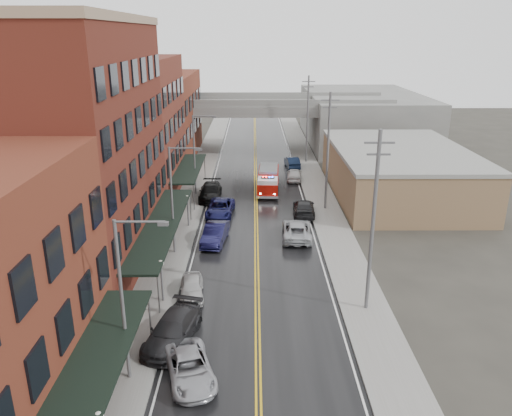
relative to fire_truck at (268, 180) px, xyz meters
name	(u,v)px	position (x,y,z in m)	size (l,w,h in m)	color
road	(256,227)	(-1.45, -11.14, -1.42)	(11.00, 160.00, 0.02)	black
sidewalk_left	(179,226)	(-8.75, -11.14, -1.36)	(3.00, 160.00, 0.15)	slate
sidewalk_right	(333,226)	(5.85, -11.14, -1.36)	(3.00, 160.00, 0.15)	slate
curb_left	(197,226)	(-7.10, -11.14, -1.36)	(0.30, 160.00, 0.15)	gray
curb_right	(316,226)	(4.20, -11.14, -1.36)	(0.30, 160.00, 0.15)	gray
brick_building_b	(80,150)	(-14.75, -18.14, 7.57)	(9.00, 20.00, 18.00)	#501D15
brick_building_c	(134,128)	(-14.75, -0.64, 6.07)	(9.00, 15.00, 15.00)	#5B241B
brick_building_far	(163,117)	(-14.75, 16.86, 4.57)	(9.00, 20.00, 12.00)	#5E2718
tan_building	(398,173)	(14.55, -1.14, 1.07)	(14.00, 22.00, 5.00)	olive
right_far_block	(362,117)	(16.55, 28.86, 2.57)	(18.00, 30.00, 8.00)	slate
awning_0	(87,382)	(-8.94, -37.14, 1.56)	(2.60, 16.00, 3.09)	black
awning_1	(162,224)	(-8.94, -18.14, 1.56)	(2.60, 18.00, 3.09)	black
awning_2	(189,168)	(-8.94, -0.64, 1.56)	(2.60, 13.00, 3.09)	black
globe_lamp_1	(161,271)	(-7.85, -25.14, 0.88)	(0.44, 0.44, 3.12)	#59595B
globe_lamp_2	(188,204)	(-7.85, -11.14, 0.88)	(0.44, 0.44, 3.12)	#59595B
street_lamp_0	(126,292)	(-7.99, -33.14, 3.76)	(2.64, 0.22, 9.00)	#59595B
street_lamp_1	(175,194)	(-7.99, -17.14, 3.76)	(2.64, 0.22, 9.00)	#59595B
street_lamp_2	(196,150)	(-7.99, -1.14, 3.76)	(2.64, 0.22, 9.00)	#59595B
utility_pole_0	(373,220)	(5.75, -26.14, 4.88)	(1.80, 0.24, 12.00)	#59595B
utility_pole_1	(328,150)	(5.75, -6.14, 4.88)	(1.80, 0.24, 12.00)	#59595B
utility_pole_2	(307,118)	(5.75, 13.86, 4.88)	(1.80, 0.24, 12.00)	#59595B
overpass	(255,113)	(-1.45, 20.86, 4.56)	(40.00, 10.00, 7.50)	slate
fire_truck	(268,180)	(0.00, 0.00, 0.00)	(3.23, 7.35, 2.64)	#9B0E07
parked_car_left_2	(190,368)	(-5.06, -33.13, -0.75)	(2.26, 4.90, 1.36)	#A1A2A8
parked_car_left_3	(173,330)	(-6.45, -29.79, -0.62)	(2.28, 5.60, 1.63)	#232326
parked_car_left_4	(192,288)	(-5.98, -24.34, -0.75)	(1.59, 3.96, 1.35)	#B3B3B3
parked_car_left_5	(215,234)	(-5.05, -14.89, -0.60)	(1.75, 5.03, 1.66)	black
parked_car_left_6	(220,208)	(-5.05, -7.94, -0.67)	(2.53, 5.48, 1.52)	#111343
parked_car_left_7	(210,192)	(-6.45, -2.70, -0.59)	(2.34, 5.76, 1.67)	black
parked_car_right_0	(297,230)	(2.15, -13.87, -0.66)	(2.54, 5.51, 1.53)	#AAAEB2
parked_car_right_1	(304,208)	(3.36, -7.81, -0.67)	(2.12, 5.22, 1.51)	black
parked_car_right_2	(294,174)	(3.37, 4.72, -0.67)	(1.79, 4.46, 1.52)	#BDBDBD
parked_car_right_3	(292,162)	(3.55, 11.06, -0.68)	(1.59, 4.57, 1.51)	#0E1A33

